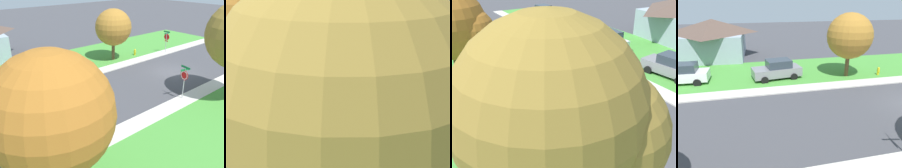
{
  "view_description": "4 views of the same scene",
  "coord_description": "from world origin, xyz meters",
  "views": [
    {
      "loc": [
        -14.53,
        20.19,
        9.17
      ],
      "look_at": [
        -0.97,
        8.67,
        1.4
      ],
      "focal_mm": 40.76,
      "sensor_mm": 36.0,
      "label": 1
    },
    {
      "loc": [
        -9.12,
        -3.72,
        7.56
      ],
      "look_at": [
        -2.57,
        11.65,
        1.4
      ],
      "focal_mm": 53.1,
      "sensor_mm": 36.0,
      "label": 2
    },
    {
      "loc": [
        -9.68,
        -4.0,
        8.75
      ],
      "look_at": [
        -1.73,
        9.0,
        1.4
      ],
      "focal_mm": 44.24,
      "sensor_mm": 36.0,
      "label": 3
    },
    {
      "loc": [
        -10.94,
        11.46,
        6.72
      ],
      "look_at": [
        2.41,
        8.36,
        1.4
      ],
      "focal_mm": 34.89,
      "sensor_mm": 36.0,
      "label": 4
    }
  ],
  "objects": [
    {
      "name": "sidewalk_east",
      "position": [
        4.7,
        12.0,
        0.05
      ],
      "size": [
        1.4,
        56.0,
        0.1
      ],
      "primitive_type": "cube",
      "color": "beige",
      "rests_on": "ground"
    },
    {
      "name": "lawn_east",
      "position": [
        9.4,
        12.0,
        0.04
      ],
      "size": [
        8.0,
        56.0,
        0.08
      ],
      "primitive_type": "cube",
      "color": "#479338",
      "rests_on": "ground"
    },
    {
      "name": "car_white_behind_trees",
      "position": [
        8.05,
        16.37,
        0.87
      ],
      "size": [
        2.2,
        4.38,
        1.76
      ],
      "color": "white",
      "rests_on": "ground"
    },
    {
      "name": "car_grey_kerbside_mid",
      "position": [
        7.5,
        8.37,
        0.87
      ],
      "size": [
        2.44,
        4.49,
        1.76
      ],
      "color": "gray",
      "rests_on": "ground"
    },
    {
      "name": "tree_sidewalk_far",
      "position": [
        6.85,
        1.87,
        3.62
      ],
      "size": [
        4.3,
        4.0,
        5.76
      ],
      "color": "brown",
      "rests_on": "ground"
    },
    {
      "name": "house_right_setback",
      "position": [
        17.33,
        14.55,
        2.38
      ],
      "size": [
        9.58,
        8.48,
        4.6
      ],
      "color": "#93A3B2",
      "rests_on": "ground"
    },
    {
      "name": "fire_hydrant",
      "position": [
        6.21,
        -1.06,
        0.44
      ],
      "size": [
        0.38,
        0.22,
        0.83
      ],
      "color": "gold",
      "rests_on": "ground"
    }
  ]
}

